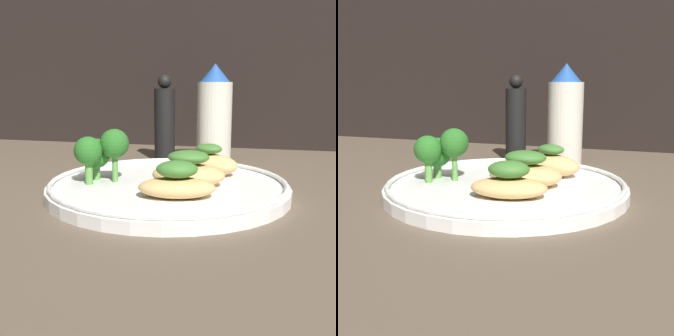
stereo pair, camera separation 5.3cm
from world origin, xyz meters
TOP-DOWN VIEW (x-y plane):
  - ground_plane at (0.00, 0.00)cm, footprint 180.00×180.00cm
  - plate at (0.00, 0.00)cm, footprint 30.25×30.25cm
  - grilled_meat_front at (2.47, -6.06)cm, footprint 9.33×6.34cm
  - grilled_meat_middle at (2.71, -0.59)cm, footprint 9.47×6.44cm
  - grilled_meat_back at (4.24, 6.15)cm, footprint 8.94×6.34cm
  - broccoli_bunch at (-8.69, -0.91)cm, footprint 6.67×6.49cm
  - sauce_bottle at (2.82, 22.25)cm, footprint 5.97×5.97cm
  - pepper_grinder at (-5.98, 22.25)cm, footprint 3.64×3.64cm

SIDE VIEW (x-z plane):
  - ground_plane at x=0.00cm, z-range -1.00..0.00cm
  - plate at x=0.00cm, z-range -0.01..1.99cm
  - grilled_meat_front at x=2.47cm, z-range 0.98..5.14cm
  - grilled_meat_back at x=4.24cm, z-range 0.96..5.29cm
  - grilled_meat_middle at x=2.71cm, z-range 1.00..5.45cm
  - broccoli_bunch at x=-8.69cm, z-range 2.06..8.86cm
  - pepper_grinder at x=-5.98cm, z-range -0.63..14.56cm
  - sauce_bottle at x=2.82cm, z-range -0.37..16.62cm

